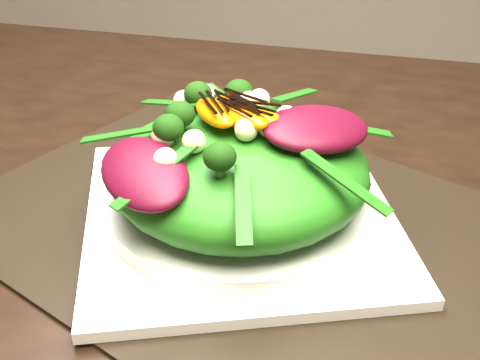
% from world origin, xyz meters
% --- Properties ---
extents(placemat, '(0.58, 0.52, 0.00)m').
position_xyz_m(placemat, '(-0.23, -0.01, 0.75)').
color(placemat, black).
rests_on(placemat, dining_table).
extents(plate_base, '(0.35, 0.35, 0.01)m').
position_xyz_m(plate_base, '(-0.23, -0.01, 0.76)').
color(plate_base, white).
rests_on(plate_base, placemat).
extents(salad_bowl, '(0.29, 0.29, 0.02)m').
position_xyz_m(salad_bowl, '(-0.23, -0.01, 0.77)').
color(salad_bowl, silver).
rests_on(salad_bowl, plate_base).
extents(lettuce_mound, '(0.23, 0.23, 0.08)m').
position_xyz_m(lettuce_mound, '(-0.23, -0.01, 0.81)').
color(lettuce_mound, '#256813').
rests_on(lettuce_mound, salad_bowl).
extents(radicchio_leaf, '(0.11, 0.11, 0.02)m').
position_xyz_m(radicchio_leaf, '(-0.17, -0.00, 0.85)').
color(radicchio_leaf, '#3D0615').
rests_on(radicchio_leaf, lettuce_mound).
extents(orange_segment, '(0.06, 0.03, 0.02)m').
position_xyz_m(orange_segment, '(-0.23, -0.00, 0.85)').
color(orange_segment, '#FF6704').
rests_on(orange_segment, lettuce_mound).
extents(broccoli_floret, '(0.04, 0.04, 0.03)m').
position_xyz_m(broccoli_floret, '(-0.29, 0.01, 0.85)').
color(broccoli_floret, black).
rests_on(broccoli_floret, lettuce_mound).
extents(macadamia_nut, '(0.02, 0.02, 0.02)m').
position_xyz_m(macadamia_nut, '(-0.20, -0.04, 0.85)').
color(macadamia_nut, '#FFE9B3').
rests_on(macadamia_nut, lettuce_mound).
extents(balsamic_drizzle, '(0.05, 0.01, 0.00)m').
position_xyz_m(balsamic_drizzle, '(-0.23, -0.00, 0.86)').
color(balsamic_drizzle, black).
rests_on(balsamic_drizzle, orange_segment).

